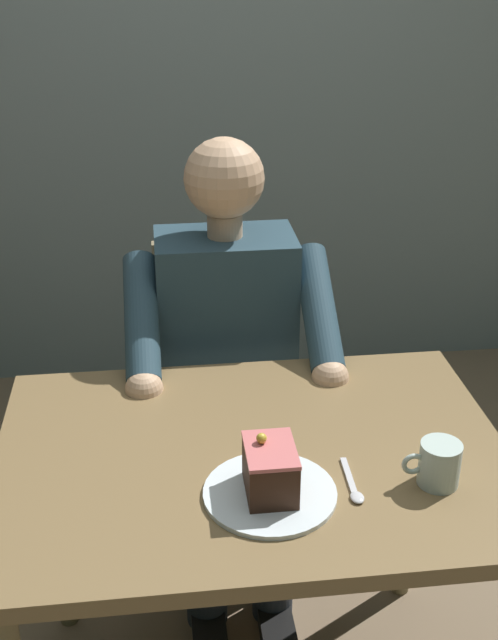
{
  "coord_description": "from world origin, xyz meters",
  "views": [
    {
      "loc": [
        0.17,
        1.33,
        1.7
      ],
      "look_at": [
        -0.0,
        -0.1,
        0.99
      ],
      "focal_mm": 44.76,
      "sensor_mm": 36.0,
      "label": 1
    }
  ],
  "objects": [
    {
      "name": "dining_table",
      "position": [
        0.0,
        0.0,
        0.65
      ],
      "size": [
        1.05,
        0.74,
        0.74
      ],
      "color": "olive",
      "rests_on": "ground"
    },
    {
      "name": "chair",
      "position": [
        0.0,
        -0.67,
        0.5
      ],
      "size": [
        0.42,
        0.42,
        0.91
      ],
      "color": "#807252",
      "rests_on": "ground"
    },
    {
      "name": "seated_person",
      "position": [
        0.0,
        -0.49,
        0.65
      ],
      "size": [
        0.53,
        0.58,
        1.25
      ],
      "color": "#294250",
      "rests_on": "ground"
    },
    {
      "name": "dessert_plate",
      "position": [
        -0.01,
        0.14,
        0.74
      ],
      "size": [
        0.25,
        0.25,
        0.01
      ],
      "primitive_type": "cylinder",
      "color": "white",
      "rests_on": "dining_table"
    },
    {
      "name": "cake_slice",
      "position": [
        -0.01,
        0.14,
        0.8
      ],
      "size": [
        0.09,
        0.13,
        0.12
      ],
      "color": "#3A2115",
      "rests_on": "dessert_plate"
    },
    {
      "name": "coffee_cup",
      "position": [
        -0.34,
        0.15,
        0.79
      ],
      "size": [
        0.11,
        0.08,
        0.09
      ],
      "color": "silver",
      "rests_on": "dining_table"
    },
    {
      "name": "dessert_spoon",
      "position": [
        -0.17,
        0.14,
        0.74
      ],
      "size": [
        0.03,
        0.14,
        0.01
      ],
      "color": "silver",
      "rests_on": "dining_table"
    }
  ]
}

